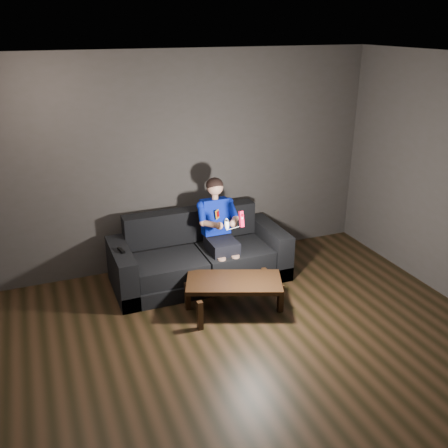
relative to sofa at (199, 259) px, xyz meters
name	(u,v)px	position (x,y,z in m)	size (l,w,h in m)	color
floor	(271,371)	(0.03, -1.92, -0.27)	(5.00, 5.00, 0.00)	black
back_wall	(185,162)	(0.03, 0.58, 1.08)	(5.00, 0.04, 2.70)	#3D3835
ceiling	(284,64)	(0.03, -1.92, 2.43)	(5.00, 5.00, 0.02)	silver
sofa	(199,259)	(0.00, 0.00, 0.00)	(2.11, 0.91, 0.82)	black
child	(219,223)	(0.24, -0.05, 0.46)	(0.49, 0.60, 1.21)	black
wii_remote_red	(241,219)	(0.33, -0.51, 0.68)	(0.05, 0.07, 0.19)	red
nunchuk_white	(227,224)	(0.16, -0.51, 0.64)	(0.07, 0.09, 0.14)	white
wii_remote_black	(121,250)	(-0.95, -0.08, 0.32)	(0.06, 0.15, 0.03)	black
coffee_table	(234,284)	(0.11, -0.84, 0.06)	(1.15, 0.85, 0.37)	black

